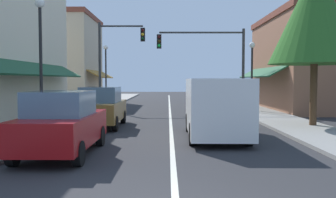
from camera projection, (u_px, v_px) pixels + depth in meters
name	position (u px, v px, depth m)	size (l,w,h in m)	color
ground_plane	(168.00, 112.00, 23.17)	(80.00, 80.00, 0.00)	#28282B
sidewalk_left	(82.00, 112.00, 23.14)	(2.60, 56.00, 0.12)	gray
sidewalk_right	(255.00, 111.00, 23.19)	(2.60, 56.00, 0.12)	gray
lane_center_stripe	(168.00, 112.00, 23.17)	(0.14, 52.00, 0.01)	silver
storefront_right_block	(301.00, 62.00, 25.03)	(5.97, 10.20, 6.54)	#8E5B42
storefront_far_left	(68.00, 59.00, 32.91)	(5.76, 8.20, 7.85)	#BCAD8E
parked_car_nearest_left	(60.00, 123.00, 10.01)	(1.81, 4.11, 1.77)	maroon
parked_car_second_left	(100.00, 107.00, 15.93)	(1.78, 4.10, 1.77)	brown
van_in_lane	(214.00, 106.00, 13.05)	(2.07, 5.21, 2.12)	silver
traffic_signal_mast_arm	(210.00, 54.00, 23.72)	(5.74, 0.50, 5.41)	#333333
traffic_signal_left_corner	(113.00, 53.00, 24.77)	(3.21, 0.50, 5.98)	#333333
street_lamp_left_near	(39.00, 44.00, 13.73)	(0.36, 0.36, 5.14)	black
street_lamp_right_mid	(250.00, 65.00, 21.99)	(0.36, 0.36, 4.35)	black
street_lamp_left_far	(104.00, 65.00, 29.15)	(0.36, 0.36, 4.85)	black
tree_right_near	(313.00, 14.00, 15.54)	(3.88, 3.88, 7.02)	#4C331E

